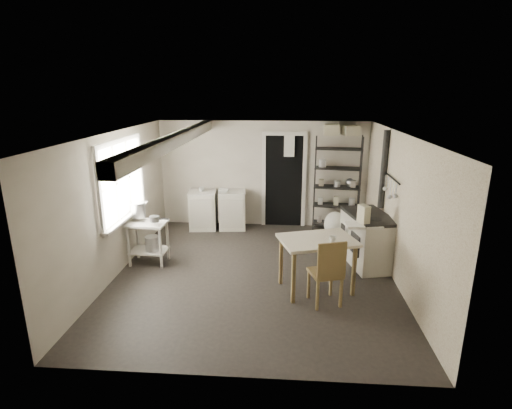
# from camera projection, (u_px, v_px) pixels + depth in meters

# --- Properties ---
(floor) EXTENTS (5.00, 5.00, 0.00)m
(floor) POSITION_uv_depth(u_px,v_px,m) (255.00, 273.00, 6.63)
(floor) COLOR black
(floor) RESTS_ON ground
(ceiling) EXTENTS (5.00, 5.00, 0.00)m
(ceiling) POSITION_uv_depth(u_px,v_px,m) (255.00, 133.00, 5.99)
(ceiling) COLOR silver
(ceiling) RESTS_ON wall_back
(wall_back) EXTENTS (4.50, 0.02, 2.30)m
(wall_back) POSITION_uv_depth(u_px,v_px,m) (263.00, 174.00, 8.70)
(wall_back) COLOR #B5AB9A
(wall_back) RESTS_ON ground
(wall_front) EXTENTS (4.50, 0.02, 2.30)m
(wall_front) POSITION_uv_depth(u_px,v_px,m) (235.00, 279.00, 3.92)
(wall_front) COLOR #B5AB9A
(wall_front) RESTS_ON ground
(wall_left) EXTENTS (0.02, 5.00, 2.30)m
(wall_left) POSITION_uv_depth(u_px,v_px,m) (116.00, 204.00, 6.47)
(wall_left) COLOR #B5AB9A
(wall_left) RESTS_ON ground
(wall_right) EXTENTS (0.02, 5.00, 2.30)m
(wall_right) POSITION_uv_depth(u_px,v_px,m) (400.00, 210.00, 6.15)
(wall_right) COLOR #B5AB9A
(wall_right) RESTS_ON ground
(window) EXTENTS (0.12, 1.76, 1.28)m
(window) POSITION_uv_depth(u_px,v_px,m) (121.00, 180.00, 6.56)
(window) COLOR beige
(window) RESTS_ON wall_left
(doorway) EXTENTS (0.96, 0.10, 2.08)m
(doorway) POSITION_uv_depth(u_px,v_px,m) (284.00, 182.00, 8.69)
(doorway) COLOR beige
(doorway) RESTS_ON ground
(ceiling_beam) EXTENTS (0.18, 5.00, 0.18)m
(ceiling_beam) POSITION_uv_depth(u_px,v_px,m) (176.00, 139.00, 6.10)
(ceiling_beam) COLOR beige
(ceiling_beam) RESTS_ON ceiling
(wallpaper_panel) EXTENTS (0.01, 5.00, 2.30)m
(wallpaper_panel) POSITION_uv_depth(u_px,v_px,m) (399.00, 210.00, 6.15)
(wallpaper_panel) COLOR beige
(wallpaper_panel) RESTS_ON wall_right
(utensil_rail) EXTENTS (0.06, 1.20, 0.44)m
(utensil_rail) POSITION_uv_depth(u_px,v_px,m) (389.00, 176.00, 6.62)
(utensil_rail) COLOR silver
(utensil_rail) RESTS_ON wall_right
(prep_table) EXTENTS (0.67, 0.49, 0.75)m
(prep_table) POSITION_uv_depth(u_px,v_px,m) (148.00, 241.00, 6.92)
(prep_table) COLOR beige
(prep_table) RESTS_ON ground
(stockpot) EXTENTS (0.28, 0.28, 0.26)m
(stockpot) POSITION_uv_depth(u_px,v_px,m) (138.00, 210.00, 6.87)
(stockpot) COLOR silver
(stockpot) RESTS_ON prep_table
(saucepan) EXTENTS (0.19, 0.19, 0.09)m
(saucepan) POSITION_uv_depth(u_px,v_px,m) (154.00, 219.00, 6.68)
(saucepan) COLOR silver
(saucepan) RESTS_ON prep_table
(bucket) EXTENTS (0.24, 0.24, 0.26)m
(bucket) POSITION_uv_depth(u_px,v_px,m) (152.00, 243.00, 6.87)
(bucket) COLOR silver
(bucket) RESTS_ON prep_table
(base_cabinets) EXTENTS (1.32, 0.68, 0.83)m
(base_cabinets) POSITION_uv_depth(u_px,v_px,m) (218.00, 208.00, 8.66)
(base_cabinets) COLOR beige
(base_cabinets) RESTS_ON ground
(mixing_bowl) EXTENTS (0.33, 0.33, 0.07)m
(mixing_bowl) POSITION_uv_depth(u_px,v_px,m) (224.00, 187.00, 8.43)
(mixing_bowl) COLOR silver
(mixing_bowl) RESTS_ON base_cabinets
(counter_cup) EXTENTS (0.12, 0.12, 0.10)m
(counter_cup) POSITION_uv_depth(u_px,v_px,m) (201.00, 185.00, 8.50)
(counter_cup) COLOR silver
(counter_cup) RESTS_ON base_cabinets
(shelf_rack) EXTENTS (1.00, 0.49, 2.03)m
(shelf_rack) POSITION_uv_depth(u_px,v_px,m) (337.00, 187.00, 8.46)
(shelf_rack) COLOR black
(shelf_rack) RESTS_ON ground
(shelf_jar) EXTENTS (0.10, 0.10, 0.20)m
(shelf_jar) POSITION_uv_depth(u_px,v_px,m) (324.00, 166.00, 8.40)
(shelf_jar) COLOR silver
(shelf_jar) RESTS_ON shelf_rack
(storage_box_a) EXTENTS (0.32, 0.28, 0.21)m
(storage_box_a) POSITION_uv_depth(u_px,v_px,m) (331.00, 136.00, 8.18)
(storage_box_a) COLOR beige
(storage_box_a) RESTS_ON shelf_rack
(storage_box_b) EXTENTS (0.36, 0.34, 0.20)m
(storage_box_b) POSITION_uv_depth(u_px,v_px,m) (350.00, 137.00, 8.14)
(storage_box_b) COLOR beige
(storage_box_b) RESTS_ON shelf_rack
(stove) EXTENTS (0.86, 1.25, 0.89)m
(stove) POSITION_uv_depth(u_px,v_px,m) (368.00, 240.00, 6.89)
(stove) COLOR beige
(stove) RESTS_ON ground
(stovepipe) EXTENTS (0.14, 0.14, 1.41)m
(stovepipe) POSITION_uv_depth(u_px,v_px,m) (384.00, 170.00, 6.93)
(stovepipe) COLOR black
(stovepipe) RESTS_ON stove
(side_ledge) EXTENTS (0.58, 0.33, 0.88)m
(side_ledge) POSITION_uv_depth(u_px,v_px,m) (362.00, 250.00, 6.45)
(side_ledge) COLOR beige
(side_ledge) RESTS_ON ground
(oats_box) EXTENTS (0.19, 0.23, 0.30)m
(oats_box) POSITION_uv_depth(u_px,v_px,m) (364.00, 215.00, 6.34)
(oats_box) COLOR beige
(oats_box) RESTS_ON side_ledge
(work_table) EXTENTS (1.26, 1.04, 0.82)m
(work_table) POSITION_uv_depth(u_px,v_px,m) (316.00, 266.00, 6.00)
(work_table) COLOR beige
(work_table) RESTS_ON ground
(table_cup) EXTENTS (0.14, 0.14, 0.10)m
(table_cup) POSITION_uv_depth(u_px,v_px,m) (332.00, 244.00, 5.72)
(table_cup) COLOR silver
(table_cup) RESTS_ON work_table
(chair) EXTENTS (0.52, 0.53, 0.99)m
(chair) POSITION_uv_depth(u_px,v_px,m) (325.00, 271.00, 5.59)
(chair) COLOR brown
(chair) RESTS_ON ground
(flour_sack) EXTENTS (0.46, 0.40, 0.53)m
(flour_sack) POSITION_uv_depth(u_px,v_px,m) (335.00, 225.00, 8.22)
(flour_sack) COLOR white
(flour_sack) RESTS_ON ground
(floor_crock) EXTENTS (0.14, 0.14, 0.14)m
(floor_crock) POSITION_uv_depth(u_px,v_px,m) (338.00, 269.00, 6.60)
(floor_crock) COLOR silver
(floor_crock) RESTS_ON ground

